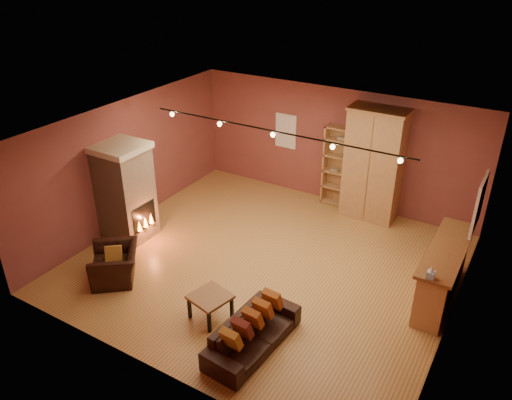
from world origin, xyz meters
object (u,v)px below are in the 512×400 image
Objects in this scene: bookcase at (341,166)px; armoire at (374,164)px; armchair at (114,259)px; fireplace at (126,192)px; bar_counter at (443,273)px; coffee_table at (210,299)px; loveseat at (253,328)px.

armoire is (0.84, -0.23, 0.31)m from bookcase.
fireplace is at bearing 173.81° from armchair.
bar_counter is 3.02× the size of coffee_table.
fireplace reaches higher than bar_counter.
bookcase is 3.89m from bar_counter.
armchair is (-3.17, 0.22, 0.06)m from loveseat.
loveseat is 1.59× the size of armchair.
fireplace reaches higher than coffee_table.
bookcase reaches higher than armchair.
armoire is 1.41× the size of loveseat.
bar_counter is (2.97, -2.48, -0.46)m from bookcase.
armoire is 3.19m from bar_counter.
armchair reaches higher than loveseat.
bar_counter is 1.91× the size of armchair.
coffee_table is (3.04, -1.28, -0.67)m from fireplace.
bookcase is 0.75× the size of armoire.
coffee_table is at bearing -22.81° from fireplace.
bookcase is (3.28, 3.75, -0.07)m from fireplace.
fireplace is at bearing -168.54° from bar_counter.
loveseat is (4.01, -1.50, -0.69)m from fireplace.
loveseat is 3.18m from armchair.
bookcase is at bearing 12.13° from loveseat.
armoire is 5.88m from armchair.
bookcase is 0.89× the size of bar_counter.
loveseat is 2.52× the size of coffee_table.
armoire is (4.12, 3.52, 0.24)m from fireplace.
armoire reaches higher than loveseat.
armoire is 1.18× the size of bar_counter.
bookcase is at bearing 140.10° from bar_counter.
fireplace is at bearing -139.48° from armoire.
bar_counter is (6.24, 1.27, -0.52)m from fireplace.
bar_counter is 3.55m from loveseat.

